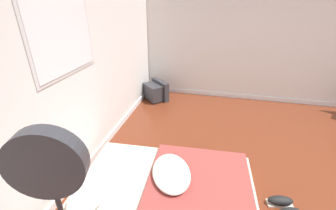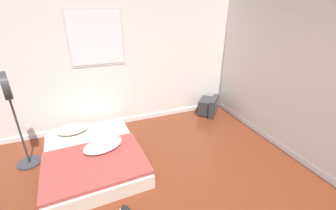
{
  "view_description": "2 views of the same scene",
  "coord_description": "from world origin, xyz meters",
  "px_view_note": "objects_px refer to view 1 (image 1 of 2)",
  "views": [
    {
      "loc": [
        -2.22,
        1.44,
        2.0
      ],
      "look_at": [
        0.6,
        2.09,
        0.58
      ],
      "focal_mm": 24.0,
      "sensor_mm": 36.0,
      "label": 1
    },
    {
      "loc": [
        -0.55,
        -1.24,
        2.29
      ],
      "look_at": [
        0.83,
        2.27,
        0.57
      ],
      "focal_mm": 24.0,
      "sensor_mm": 36.0,
      "label": 2
    }
  ],
  "objects_px": {
    "sneaker_pair": "(284,207)",
    "standing_fan": "(58,201)",
    "crt_tv": "(156,91)",
    "mattress_bed": "(166,196)"
  },
  "relations": [
    {
      "from": "sneaker_pair",
      "to": "standing_fan",
      "type": "distance_m",
      "value": 2.16
    },
    {
      "from": "mattress_bed",
      "to": "sneaker_pair",
      "type": "relative_size",
      "value": 5.89
    },
    {
      "from": "mattress_bed",
      "to": "sneaker_pair",
      "type": "xyz_separation_m",
      "value": [
        0.21,
        -1.2,
        -0.08
      ]
    },
    {
      "from": "crt_tv",
      "to": "mattress_bed",
      "type": "bearing_deg",
      "value": -162.04
    },
    {
      "from": "mattress_bed",
      "to": "sneaker_pair",
      "type": "height_order",
      "value": "mattress_bed"
    },
    {
      "from": "sneaker_pair",
      "to": "standing_fan",
      "type": "bearing_deg",
      "value": 126.45
    },
    {
      "from": "crt_tv",
      "to": "standing_fan",
      "type": "bearing_deg",
      "value": -172.16
    },
    {
      "from": "crt_tv",
      "to": "sneaker_pair",
      "type": "xyz_separation_m",
      "value": [
        -2.36,
        -2.03,
        -0.14
      ]
    },
    {
      "from": "sneaker_pair",
      "to": "standing_fan",
      "type": "height_order",
      "value": "standing_fan"
    },
    {
      "from": "crt_tv",
      "to": "standing_fan",
      "type": "distance_m",
      "value": 3.64
    }
  ]
}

